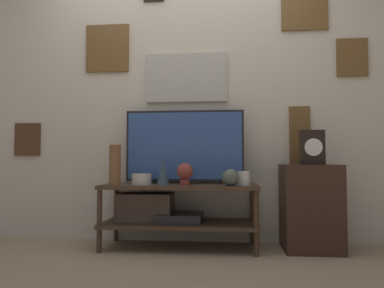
{
  "coord_description": "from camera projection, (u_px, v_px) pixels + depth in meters",
  "views": [
    {
      "loc": [
        0.4,
        -2.75,
        0.69
      ],
      "look_at": [
        0.1,
        0.28,
        0.84
      ],
      "focal_mm": 35.0,
      "sensor_mm": 36.0,
      "label": 1
    }
  ],
  "objects": [
    {
      "name": "candle_jar",
      "position": [
        244.0,
        178.0,
        2.94
      ],
      "size": [
        0.1,
        0.1,
        0.11
      ],
      "color": "silver",
      "rests_on": "media_console"
    },
    {
      "name": "mantel_clock",
      "position": [
        312.0,
        147.0,
        2.97
      ],
      "size": [
        0.18,
        0.11,
        0.27
      ],
      "color": "black",
      "rests_on": "side_table"
    },
    {
      "name": "ground_plane",
      "position": [
        175.0,
        257.0,
        2.74
      ],
      "size": [
        12.0,
        12.0,
        0.0
      ],
      "primitive_type": "plane",
      "color": "#997F60"
    },
    {
      "name": "television",
      "position": [
        184.0,
        146.0,
        3.17
      ],
      "size": [
        1.0,
        0.05,
        0.62
      ],
      "color": "black",
      "rests_on": "media_console"
    },
    {
      "name": "wall_back",
      "position": [
        185.0,
        89.0,
        3.38
      ],
      "size": [
        6.4,
        0.08,
        2.7
      ],
      "color": "beige",
      "rests_on": "ground_plane"
    },
    {
      "name": "vase_wide_bowl",
      "position": [
        142.0,
        179.0,
        3.0
      ],
      "size": [
        0.16,
        0.16,
        0.09
      ],
      "color": "beige",
      "rests_on": "media_console"
    },
    {
      "name": "vase_slim_bronze",
      "position": [
        163.0,
        172.0,
        2.92
      ],
      "size": [
        0.1,
        0.1,
        0.21
      ],
      "color": "#2D4251",
      "rests_on": "media_console"
    },
    {
      "name": "side_table",
      "position": [
        310.0,
        207.0,
        2.97
      ],
      "size": [
        0.44,
        0.43,
        0.67
      ],
      "color": "#382319",
      "rests_on": "ground_plane"
    },
    {
      "name": "vase_tall_ceramic",
      "position": [
        115.0,
        165.0,
        2.94
      ],
      "size": [
        0.09,
        0.09,
        0.32
      ],
      "color": "brown",
      "rests_on": "media_console"
    },
    {
      "name": "decorative_bust",
      "position": [
        185.0,
        173.0,
        2.93
      ],
      "size": [
        0.13,
        0.13,
        0.17
      ],
      "color": "brown",
      "rests_on": "media_console"
    },
    {
      "name": "vase_round_glass",
      "position": [
        231.0,
        177.0,
        2.85
      ],
      "size": [
        0.13,
        0.13,
        0.13
      ],
      "color": "#4C5647",
      "rests_on": "media_console"
    },
    {
      "name": "media_console",
      "position": [
        168.0,
        208.0,
        3.05
      ],
      "size": [
        1.26,
        0.49,
        0.51
      ],
      "color": "#422D1E",
      "rests_on": "ground_plane"
    }
  ]
}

